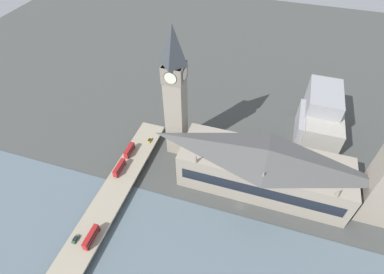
{
  "coord_description": "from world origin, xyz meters",
  "views": [
    {
      "loc": [
        -91.55,
        -1.96,
        140.77
      ],
      "look_at": [
        22.63,
        34.23,
        20.92
      ],
      "focal_mm": 28.0,
      "sensor_mm": 36.0,
      "label": 1
    }
  ],
  "objects_px": {
    "car_northbound_mid": "(150,140)",
    "road_bridge": "(91,230)",
    "clock_tower": "(175,93)",
    "car_southbound_lead": "(75,239)",
    "double_decker_bus_mid": "(119,168)",
    "parliament_hall": "(264,169)",
    "double_decker_bus_lead": "(91,237)",
    "double_decker_bus_rear": "(129,150)"
  },
  "relations": [
    {
      "from": "double_decker_bus_lead",
      "to": "double_decker_bus_rear",
      "type": "height_order",
      "value": "double_decker_bus_lead"
    },
    {
      "from": "double_decker_bus_mid",
      "to": "double_decker_bus_rear",
      "type": "bearing_deg",
      "value": 2.29
    },
    {
      "from": "car_southbound_lead",
      "to": "double_decker_bus_mid",
      "type": "bearing_deg",
      "value": -0.8
    },
    {
      "from": "double_decker_bus_mid",
      "to": "double_decker_bus_rear",
      "type": "distance_m",
      "value": 14.13
    },
    {
      "from": "clock_tower",
      "to": "car_northbound_mid",
      "type": "xyz_separation_m",
      "value": [
        -3.64,
        17.48,
        -38.24
      ]
    },
    {
      "from": "road_bridge",
      "to": "double_decker_bus_mid",
      "type": "xyz_separation_m",
      "value": [
        37.49,
        3.37,
        3.49
      ]
    },
    {
      "from": "double_decker_bus_lead",
      "to": "clock_tower",
      "type": "bearing_deg",
      "value": -13.51
    },
    {
      "from": "parliament_hall",
      "to": "car_southbound_lead",
      "type": "xyz_separation_m",
      "value": [
        -62.34,
        79.35,
        -9.46
      ]
    },
    {
      "from": "road_bridge",
      "to": "double_decker_bus_lead",
      "type": "bearing_deg",
      "value": -142.37
    },
    {
      "from": "parliament_hall",
      "to": "road_bridge",
      "type": "bearing_deg",
      "value": 126.21
    },
    {
      "from": "clock_tower",
      "to": "car_southbound_lead",
      "type": "distance_m",
      "value": 88.37
    },
    {
      "from": "road_bridge",
      "to": "double_decker_bus_mid",
      "type": "distance_m",
      "value": 37.81
    },
    {
      "from": "double_decker_bus_mid",
      "to": "car_northbound_mid",
      "type": "distance_m",
      "value": 28.3
    },
    {
      "from": "road_bridge",
      "to": "car_northbound_mid",
      "type": "bearing_deg",
      "value": -3.14
    },
    {
      "from": "double_decker_bus_mid",
      "to": "parliament_hall",
      "type": "bearing_deg",
      "value": -77.35
    },
    {
      "from": "clock_tower",
      "to": "car_northbound_mid",
      "type": "relative_size",
      "value": 17.99
    },
    {
      "from": "double_decker_bus_mid",
      "to": "car_northbound_mid",
      "type": "height_order",
      "value": "double_decker_bus_mid"
    },
    {
      "from": "road_bridge",
      "to": "parliament_hall",
      "type": "bearing_deg",
      "value": -53.79
    },
    {
      "from": "road_bridge",
      "to": "double_decker_bus_rear",
      "type": "xyz_separation_m",
      "value": [
        51.61,
        3.94,
        3.47
      ]
    },
    {
      "from": "clock_tower",
      "to": "double_decker_bus_lead",
      "type": "xyz_separation_m",
      "value": [
        -73.02,
        17.55,
        -36.19
      ]
    },
    {
      "from": "car_northbound_mid",
      "to": "road_bridge",
      "type": "bearing_deg",
      "value": 176.86
    },
    {
      "from": "double_decker_bus_rear",
      "to": "parliament_hall",
      "type": "bearing_deg",
      "value": -87.43
    },
    {
      "from": "double_decker_bus_rear",
      "to": "car_southbound_lead",
      "type": "xyz_separation_m",
      "value": [
        -58.79,
        0.06,
        -1.87
      ]
    },
    {
      "from": "parliament_hall",
      "to": "car_southbound_lead",
      "type": "height_order",
      "value": "parliament_hall"
    },
    {
      "from": "clock_tower",
      "to": "double_decker_bus_mid",
      "type": "bearing_deg",
      "value": 141.78
    },
    {
      "from": "parliament_hall",
      "to": "clock_tower",
      "type": "height_order",
      "value": "clock_tower"
    },
    {
      "from": "road_bridge",
      "to": "double_decker_bus_rear",
      "type": "relative_size",
      "value": 15.45
    },
    {
      "from": "double_decker_bus_mid",
      "to": "clock_tower",
      "type": "bearing_deg",
      "value": -38.22
    },
    {
      "from": "double_decker_bus_mid",
      "to": "car_northbound_mid",
      "type": "bearing_deg",
      "value": -14.21
    },
    {
      "from": "parliament_hall",
      "to": "double_decker_bus_mid",
      "type": "height_order",
      "value": "parliament_hall"
    },
    {
      "from": "double_decker_bus_mid",
      "to": "car_southbound_lead",
      "type": "distance_m",
      "value": 44.71
    },
    {
      "from": "double_decker_bus_lead",
      "to": "car_northbound_mid",
      "type": "distance_m",
      "value": 69.41
    },
    {
      "from": "car_northbound_mid",
      "to": "car_southbound_lead",
      "type": "bearing_deg",
      "value": 174.01
    },
    {
      "from": "car_northbound_mid",
      "to": "parliament_hall",
      "type": "bearing_deg",
      "value": -97.69
    },
    {
      "from": "clock_tower",
      "to": "double_decker_bus_rear",
      "type": "bearing_deg",
      "value": 124.06
    },
    {
      "from": "car_northbound_mid",
      "to": "car_southbound_lead",
      "type": "distance_m",
      "value": 72.43
    },
    {
      "from": "clock_tower",
      "to": "road_bridge",
      "type": "height_order",
      "value": "clock_tower"
    },
    {
      "from": "double_decker_bus_rear",
      "to": "car_northbound_mid",
      "type": "height_order",
      "value": "double_decker_bus_rear"
    },
    {
      "from": "parliament_hall",
      "to": "clock_tower",
      "type": "xyz_separation_m",
      "value": [
        13.33,
        54.31,
        28.7
      ]
    },
    {
      "from": "parliament_hall",
      "to": "double_decker_bus_rear",
      "type": "relative_size",
      "value": 8.73
    },
    {
      "from": "clock_tower",
      "to": "double_decker_bus_lead",
      "type": "height_order",
      "value": "clock_tower"
    },
    {
      "from": "road_bridge",
      "to": "double_decker_bus_mid",
      "type": "bearing_deg",
      "value": 5.14
    }
  ]
}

